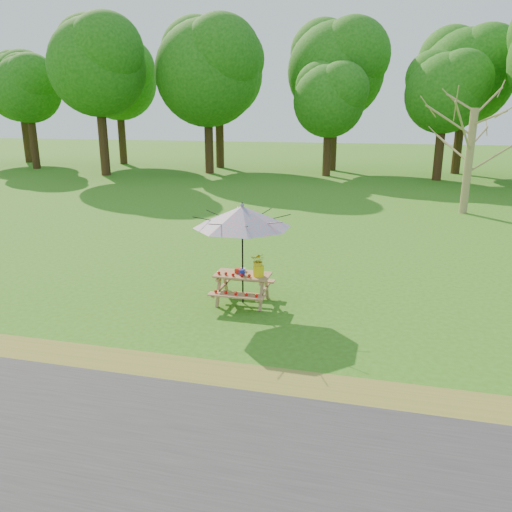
% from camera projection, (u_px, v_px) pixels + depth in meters
% --- Properties ---
extents(ground, '(120.00, 120.00, 0.00)m').
position_uv_depth(ground, '(37.00, 292.00, 11.76)').
color(ground, '#356613').
rests_on(ground, ground).
extents(treeline, '(60.00, 12.00, 16.00)m').
position_uv_depth(treeline, '(259.00, 44.00, 30.03)').
color(treeline, '#16560E').
rests_on(treeline, ground).
extents(bare_tree, '(6.36, 6.36, 9.80)m').
position_uv_depth(bare_tree, '(481.00, 61.00, 19.24)').
color(bare_tree, olive).
rests_on(bare_tree, ground).
extents(picnic_table, '(1.20, 1.32, 0.67)m').
position_uv_depth(picnic_table, '(243.00, 289.00, 10.99)').
color(picnic_table, '#A77E4B').
rests_on(picnic_table, ground).
extents(patio_umbrella, '(2.73, 2.73, 2.25)m').
position_uv_depth(patio_umbrella, '(242.00, 217.00, 10.54)').
color(patio_umbrella, black).
rests_on(patio_umbrella, ground).
extents(produce_bins, '(0.26, 0.40, 0.13)m').
position_uv_depth(produce_bins, '(241.00, 271.00, 10.91)').
color(produce_bins, red).
rests_on(produce_bins, picnic_table).
extents(tomatoes_row, '(0.77, 0.13, 0.07)m').
position_uv_depth(tomatoes_row, '(234.00, 274.00, 10.76)').
color(tomatoes_row, red).
rests_on(tomatoes_row, picnic_table).
extents(flower_bucket, '(0.32, 0.28, 0.52)m').
position_uv_depth(flower_bucket, '(259.00, 264.00, 10.69)').
color(flower_bucket, yellow).
rests_on(flower_bucket, picnic_table).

